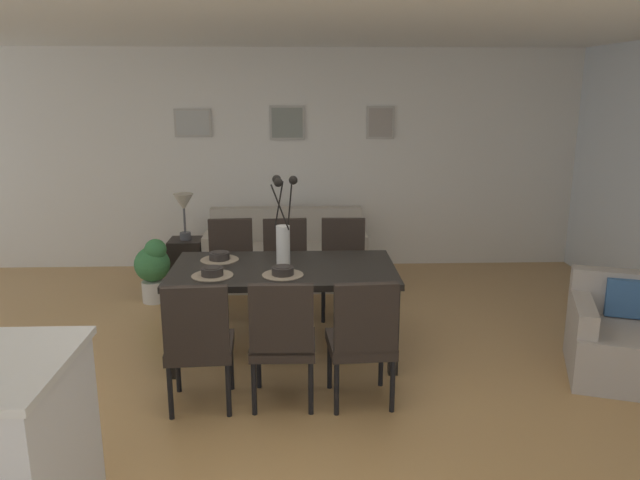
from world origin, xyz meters
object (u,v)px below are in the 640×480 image
Objects in this scene: dining_chair_far_left at (282,337)px; centerpiece_vase at (283,233)px; dining_table at (284,276)px; side_table at (187,262)px; dining_chair_mid_left at (363,336)px; table_lamp at (184,206)px; dining_chair_far_right at (286,263)px; bowl_near_left at (212,271)px; dining_chair_near_right at (231,263)px; armchair at (626,340)px; bowl_near_right at (219,255)px; framed_picture_left at (193,123)px; framed_picture_right at (380,123)px; dining_chair_mid_right at (343,262)px; dining_chair_near_left at (199,340)px; potted_plant at (153,267)px; framed_picture_center at (287,123)px; sofa at (286,258)px; bowl_far_left at (283,270)px.

centerpiece_vase reaches higher than dining_chair_far_left.
dining_table is 2.20m from side_table.
table_lamp reaches higher than dining_chair_mid_left.
dining_chair_far_right is 1.28m from bowl_near_left.
armchair is (3.13, -1.42, -0.23)m from dining_chair_near_right.
framed_picture_left is at bearing 103.50° from bowl_near_right.
framed_picture_right is (-1.50, 3.07, 1.46)m from armchair.
dining_chair_mid_right is 5.41× the size of bowl_near_right.
dining_chair_near_right is 1.17m from centerpiece_vase.
dining_chair_near_left is 2.35m from potted_plant.
armchair is at bearing -24.29° from potted_plant.
framed_picture_left is at bearing 88.29° from table_lamp.
dining_chair_mid_left is at bearing -99.05° from framed_picture_right.
dining_chair_near_right is (-0.53, 0.92, -0.15)m from dining_table.
framed_picture_right reaches higher than dining_chair_near_right.
dining_chair_near_right is 3.45m from armchair.
dining_chair_near_left reaches higher than armchair.
dining_chair_near_right is 0.75m from bowl_near_right.
table_lamp is 1.18× the size of framed_picture_left.
centerpiece_vase is 2.88m from framed_picture_left.
bowl_near_left is 3.37m from framed_picture_right.
dining_table is 1.06m from dining_chair_mid_left.
dining_chair_far_right is at bearing 64.42° from bowl_near_left.
framed_picture_center is at bearing -0.00° from framed_picture_left.
table_lamp is (-1.13, 2.73, 0.38)m from dining_chair_far_left.
framed_picture_center reaches higher than armchair.
framed_picture_right is (1.10, 2.56, 0.72)m from centerpiece_vase.
armchair is 4.28m from framed_picture_center.
framed_picture_right is at bearing 71.62° from dining_chair_mid_right.
table_lamp is at bearing 140.05° from dining_chair_far_right.
centerpiece_vase is at bearing 90.61° from dining_chair_far_left.
dining_chair_near_left is 1.10m from dining_chair_mid_left.
side_table is (-1.12, 1.84, -0.41)m from dining_table.
dining_chair_far_right is 2.07m from framed_picture_center.
dining_chair_mid_left is at bearing -80.94° from framed_picture_center.
dining_chair_far_left and dining_chair_mid_left have the same top height.
bowl_near_right is at bearing -70.20° from table_lamp.
centerpiece_vase is at bearing -66.71° from framed_picture_left.
framed_picture_left is (-1.10, 2.56, 0.72)m from centerpiece_vase.
side_table is 1.02× the size of table_lamp.
potted_plant is at bearing 131.29° from dining_chair_mid_left.
framed_picture_right is at bearing 29.90° from sofa.
dining_chair_mid_left is at bearing -90.01° from dining_chair_mid_right.
framed_picture_right is 0.57× the size of potted_plant.
framed_picture_center is 1.10m from framed_picture_right.
dining_chair_mid_left is 2.10m from armchair.
bowl_far_left is 2.07m from potted_plant.
potted_plant is at bearing 168.86° from dining_chair_mid_right.
potted_plant is (-0.82, 1.51, -0.41)m from bowl_near_left.
table_lamp reaches higher than dining_chair_far_left.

